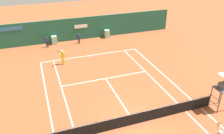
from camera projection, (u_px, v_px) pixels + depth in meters
The scene contains 8 objects.
ground_plane at pixel (132, 119), 16.10m from camera, with size 80.00×80.00×0.01m.
tennis_net at pixel (136, 118), 15.39m from camera, with size 12.10×0.10×1.07m.
sponsor_back_wall at pixel (79, 29), 29.16m from camera, with size 25.00×1.02×2.81m.
umpire_chair at pixel (223, 87), 16.34m from camera, with size 1.00×1.00×2.80m.
player_on_baseline at pixel (62, 56), 23.07m from camera, with size 0.77×0.62×1.77m.
ball_kid_centre_post at pixel (47, 41), 27.04m from camera, with size 0.44×0.18×1.32m.
ball_kid_right_post at pixel (79, 38), 28.18m from camera, with size 0.42×0.17×1.25m.
tennis_ball_near_service_line at pixel (101, 114), 16.47m from camera, with size 0.07×0.07×0.07m, color #CCE033.
Camera 1 is at (-5.52, -10.85, 10.64)m, focal length 37.24 mm.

